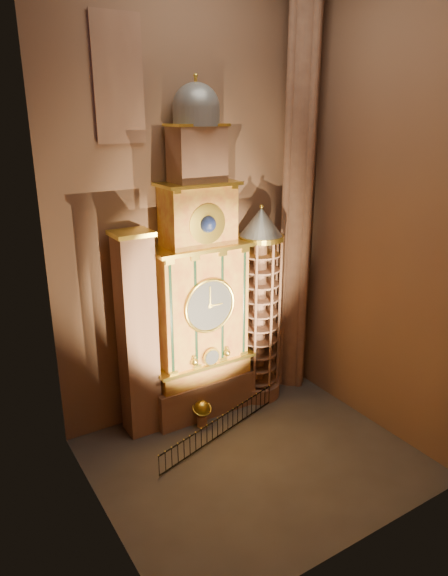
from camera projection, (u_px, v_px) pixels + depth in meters
floor at (254, 459)px, 23.72m from camera, size 14.00×14.00×0.00m
wall_back at (188, 203)px, 24.96m from camera, size 22.00×0.00×22.00m
wall_left at (85, 248)px, 16.64m from camera, size 0.00×22.00×22.00m
wall_right at (383, 208)px, 23.65m from camera, size 0.00×22.00×22.00m
astronomical_clock at (200, 293)px, 25.53m from camera, size 5.60×2.41×16.70m
portrait_tower at (137, 335)px, 24.34m from camera, size 1.80×1.60×10.20m
stair_turret at (259, 307)px, 27.53m from camera, size 2.50×2.50×10.80m
gothic_pier at (298, 195)px, 27.21m from camera, size 2.04×2.04×22.00m
stained_glass_window at (118, 79)px, 21.50m from camera, size 2.20×0.14×5.20m
celestial_globe at (202, 411)px, 25.96m from camera, size 1.03×0.98×1.43m
iron_railing at (220, 426)px, 25.17m from camera, size 7.69×2.33×1.06m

